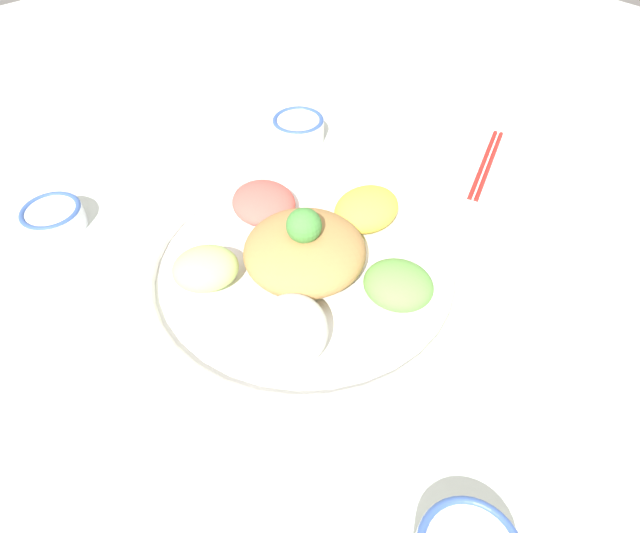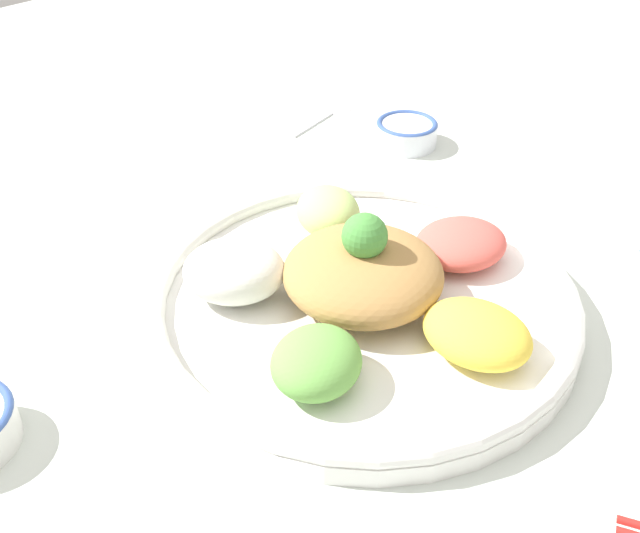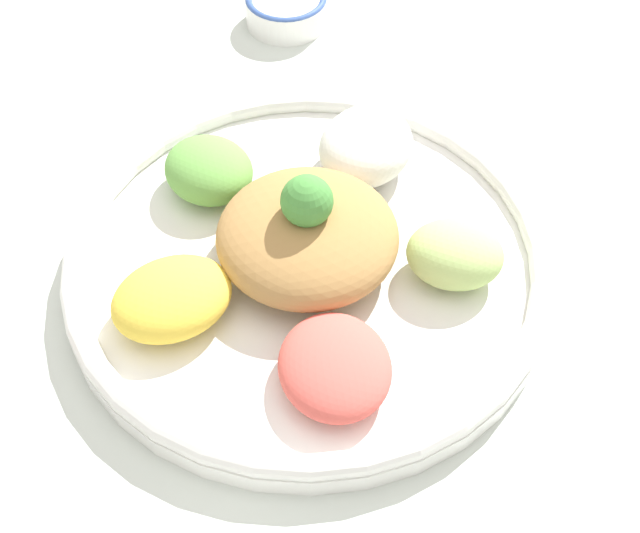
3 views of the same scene
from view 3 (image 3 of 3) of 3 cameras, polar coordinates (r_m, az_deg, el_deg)
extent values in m
plane|color=silver|center=(0.76, -2.27, -1.98)|extent=(2.40, 2.40, 0.00)
cylinder|color=white|center=(0.77, -0.77, 0.03)|extent=(0.42, 0.42, 0.02)
torus|color=white|center=(0.76, -0.79, 0.75)|extent=(0.42, 0.42, 0.02)
ellipsoid|color=#B7DB7A|center=(0.74, 8.63, 0.77)|extent=(0.10, 0.10, 0.05)
ellipsoid|color=white|center=(0.82, 2.96, 7.72)|extent=(0.13, 0.13, 0.05)
ellipsoid|color=#6BAD4C|center=(0.81, -7.13, 6.14)|extent=(0.11, 0.10, 0.05)
ellipsoid|color=yellow|center=(0.72, -9.46, -2.03)|extent=(0.09, 0.11, 0.04)
ellipsoid|color=#E55B51|center=(0.68, 1.07, -6.38)|extent=(0.12, 0.11, 0.04)
ellipsoid|color=#AD7F47|center=(0.74, -0.81, 1.97)|extent=(0.15, 0.15, 0.06)
sphere|color=#478E3D|center=(0.71, -0.84, 4.22)|extent=(0.04, 0.04, 0.04)
cylinder|color=white|center=(1.04, -2.17, 16.07)|extent=(0.09, 0.09, 0.03)
cylinder|color=#DBB251|center=(1.03, -2.19, 16.62)|extent=(0.07, 0.07, 0.00)
camera|label=1|loc=(0.95, 10.59, 44.72)|focal=30.00mm
camera|label=2|loc=(0.92, -42.15, 32.28)|focal=42.00mm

